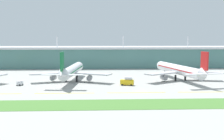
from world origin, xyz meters
name	(u,v)px	position (x,y,z in m)	size (l,w,h in m)	color
ground_plane	(141,91)	(0.00, 0.00, 0.00)	(600.00, 600.00, 0.00)	#9E9E99
terminal_building	(122,57)	(0.00, 114.17, 9.14)	(288.00, 34.00, 26.88)	slate
airliner_near_middle	(72,71)	(-36.91, 32.53, 6.44)	(48.59, 60.71, 18.90)	silver
airliner_far_middle	(179,70)	(28.13, 33.77, 6.45)	(47.88, 63.99, 18.90)	white
taxiway_stripe_mid_west	(65,93)	(-37.00, -3.87, 0.02)	(28.00, 0.70, 0.04)	yellow
taxiway_stripe_centre	(136,93)	(-3.00, -3.87, 0.02)	(28.00, 0.70, 0.04)	yellow
taxiway_stripe_mid_east	(207,92)	(31.00, -3.87, 0.02)	(28.00, 0.70, 0.04)	yellow
grass_verge	(152,104)	(0.00, -27.57, 0.05)	(300.00, 18.00, 0.10)	#477A33
fuel_truck	(127,81)	(-5.21, 17.14, 2.26)	(7.65, 4.59, 4.95)	gold
baggage_cart	(20,83)	(-63.96, 19.36, 1.26)	(3.36, 4.02, 2.48)	silver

